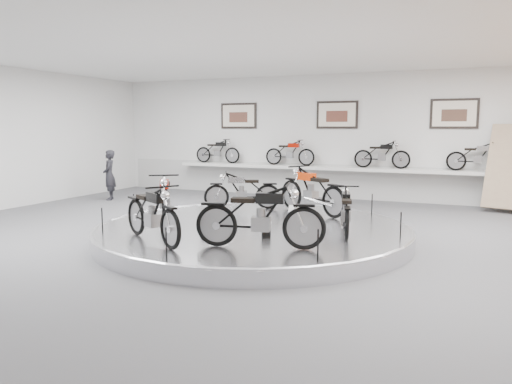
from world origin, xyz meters
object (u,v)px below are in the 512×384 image
at_px(bike_c, 242,190).
at_px(bike_f, 260,216).
at_px(display_platform, 253,233).
at_px(bike_a, 346,211).
at_px(visitor, 109,175).
at_px(shelf, 334,168).
at_px(bike_b, 312,190).
at_px(bike_e, 152,213).
at_px(bike_d, 165,197).

xyz_separation_m(bike_c, bike_f, (1.95, -3.48, 0.08)).
xyz_separation_m(display_platform, bike_a, (1.92, 0.02, 0.59)).
bearing_deg(visitor, display_platform, 27.66).
relative_size(shelf, bike_a, 7.38).
distance_m(bike_a, bike_c, 3.46).
distance_m(display_platform, bike_f, 2.05).
height_order(display_platform, bike_a, bike_a).
bearing_deg(visitor, bike_b, 43.12).
relative_size(bike_e, bike_f, 0.95).
bearing_deg(shelf, bike_e, -96.91).
xyz_separation_m(display_platform, bike_c, (-1.07, 1.77, 0.62)).
xyz_separation_m(bike_d, visitor, (-4.56, 3.67, -0.03)).
relative_size(bike_a, bike_f, 0.80).
distance_m(shelf, bike_c, 4.76).
height_order(bike_b, bike_e, bike_b).
bearing_deg(bike_e, shelf, 113.27).
height_order(display_platform, visitor, visitor).
height_order(bike_d, bike_f, bike_f).
distance_m(bike_b, bike_f, 3.58).
xyz_separation_m(bike_d, bike_f, (2.84, -1.45, 0.02)).
relative_size(bike_b, bike_f, 1.01).
bearing_deg(visitor, bike_f, 20.62).
distance_m(shelf, bike_a, 6.67).
relative_size(bike_a, bike_c, 0.94).
relative_size(shelf, bike_f, 5.93).
xyz_separation_m(shelf, bike_b, (0.67, -4.54, -0.15)).
height_order(shelf, visitor, visitor).
relative_size(bike_c, visitor, 1.00).
xyz_separation_m(display_platform, bike_e, (-1.02, -2.04, 0.67)).
distance_m(bike_a, bike_e, 3.60).
xyz_separation_m(shelf, bike_f, (0.88, -8.11, -0.15)).
relative_size(display_platform, bike_c, 4.03).
bearing_deg(display_platform, visitor, 152.33).
xyz_separation_m(bike_b, bike_c, (-1.74, -0.09, -0.08)).
bearing_deg(display_platform, bike_c, 121.15).
height_order(bike_c, bike_d, bike_d).
distance_m(display_platform, bike_d, 2.08).
distance_m(shelf, visitor, 7.17).
xyz_separation_m(shelf, bike_e, (-1.02, -8.44, -0.18)).
height_order(bike_a, bike_c, bike_c).
height_order(bike_b, visitor, visitor).
distance_m(display_platform, visitor, 7.39).
bearing_deg(bike_e, bike_b, 96.72).
xyz_separation_m(shelf, bike_d, (-1.95, -6.66, -0.18)).
bearing_deg(bike_b, visitor, 19.53).
distance_m(shelf, bike_d, 6.94).
xyz_separation_m(bike_b, bike_e, (-1.69, -3.90, -0.03)).
relative_size(bike_b, bike_d, 1.05).
bearing_deg(bike_f, shelf, 82.36).
distance_m(shelf, bike_b, 4.59).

